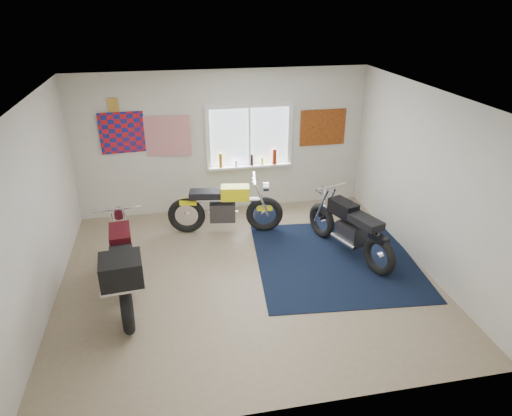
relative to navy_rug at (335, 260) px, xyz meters
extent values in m
plane|color=#9E896B|center=(-1.48, -0.17, -0.01)|extent=(5.50, 5.50, 0.00)
plane|color=white|center=(-1.48, -0.17, 2.69)|extent=(5.50, 5.50, 0.00)
plane|color=silver|center=(-1.48, 2.33, 1.34)|extent=(5.50, 0.00, 5.50)
plane|color=silver|center=(-1.48, -2.67, 1.34)|extent=(5.50, 0.00, 5.50)
plane|color=silver|center=(-4.23, -0.17, 1.34)|extent=(0.00, 5.00, 5.00)
plane|color=silver|center=(1.27, -0.17, 1.34)|extent=(0.00, 5.00, 5.00)
cube|color=black|center=(0.00, 0.00, 0.00)|extent=(2.72, 2.81, 0.01)
cube|color=white|center=(-0.98, 2.31, 1.44)|extent=(1.50, 0.02, 1.10)
cube|color=white|center=(-0.98, 2.30, 2.03)|extent=(1.66, 0.06, 0.08)
cube|color=white|center=(-0.98, 2.30, 0.85)|extent=(1.66, 0.06, 0.08)
cube|color=white|center=(-1.77, 2.30, 1.44)|extent=(0.08, 0.06, 1.10)
cube|color=white|center=(-0.19, 2.30, 1.44)|extent=(0.08, 0.06, 1.10)
cube|color=white|center=(-0.98, 2.30, 1.44)|extent=(0.04, 0.06, 1.10)
cube|color=white|center=(-0.98, 2.24, 0.87)|extent=(1.60, 0.16, 0.04)
cylinder|color=#926115|center=(-1.55, 2.23, 1.03)|extent=(0.07, 0.07, 0.28)
cylinder|color=silver|center=(-1.26, 2.23, 0.95)|extent=(0.06, 0.06, 0.12)
cylinder|color=black|center=(-0.95, 2.23, 1.00)|extent=(0.06, 0.06, 0.22)
cylinder|color=yellow|center=(-0.75, 2.23, 0.96)|extent=(0.05, 0.05, 0.14)
cylinder|color=maroon|center=(-0.51, 2.23, 1.04)|extent=(0.09, 0.09, 0.30)
plane|color=red|center=(-3.18, 2.31, 1.64)|extent=(1.00, 0.07, 1.00)
plane|color=red|center=(-2.53, 2.29, 1.54)|extent=(0.90, 0.09, 0.90)
cube|color=gold|center=(-3.38, 2.31, 2.14)|extent=(0.18, 0.02, 0.24)
cube|color=#A54C14|center=(0.47, 2.31, 1.54)|extent=(0.90, 0.03, 0.70)
torus|color=black|center=(-0.91, 1.22, 0.32)|extent=(0.68, 0.23, 0.66)
torus|color=black|center=(-2.28, 1.43, 0.32)|extent=(0.68, 0.23, 0.66)
cylinder|color=white|center=(-0.91, 1.22, 0.32)|extent=(0.12, 0.11, 0.11)
cylinder|color=white|center=(-2.28, 1.43, 0.32)|extent=(0.12, 0.11, 0.11)
cylinder|color=white|center=(-1.60, 1.33, 0.61)|extent=(1.25, 0.28, 0.09)
cube|color=#2B2B2D|center=(-1.65, 1.33, 0.39)|extent=(0.48, 0.34, 0.34)
cylinder|color=white|center=(-1.62, 1.49, 0.29)|extent=(0.55, 0.15, 0.07)
cube|color=#F6EC0C|center=(-1.42, 1.30, 0.75)|extent=(0.53, 0.33, 0.24)
cube|color=black|center=(-1.94, 1.38, 0.73)|extent=(0.58, 0.36, 0.12)
cube|color=#F6EC0C|center=(-2.23, 1.42, 0.59)|extent=(0.32, 0.20, 0.08)
cube|color=#F6EC0C|center=(-0.91, 1.22, 0.44)|extent=(0.30, 0.18, 0.05)
cylinder|color=white|center=(-1.09, 1.25, 1.01)|extent=(0.13, 0.61, 0.04)
cylinder|color=white|center=(-0.89, 1.22, 0.85)|extent=(0.12, 0.17, 0.16)
torus|color=black|center=(0.03, 0.82, 0.30)|extent=(0.34, 0.63, 0.62)
torus|color=black|center=(0.51, -0.48, 0.30)|extent=(0.34, 0.63, 0.62)
cylinder|color=white|center=(0.03, 0.82, 0.30)|extent=(0.13, 0.14, 0.11)
cylinder|color=white|center=(0.51, -0.48, 0.30)|extent=(0.13, 0.14, 0.11)
cylinder|color=white|center=(0.27, 0.17, 0.61)|extent=(0.51, 1.20, 0.09)
cube|color=#2B2B2D|center=(0.28, 0.12, 0.39)|extent=(0.41, 0.51, 0.34)
cylinder|color=white|center=(0.13, 0.07, 0.29)|extent=(0.25, 0.54, 0.07)
cube|color=black|center=(0.20, 0.34, 0.75)|extent=(0.41, 0.55, 0.24)
cube|color=black|center=(0.39, -0.15, 0.73)|extent=(0.45, 0.61, 0.12)
cube|color=black|center=(0.49, -0.43, 0.59)|extent=(0.25, 0.33, 0.08)
cube|color=black|center=(0.03, 0.82, 0.42)|extent=(0.23, 0.31, 0.05)
cylinder|color=white|center=(0.09, 0.65, 1.00)|extent=(0.59, 0.25, 0.04)
cylinder|color=white|center=(0.02, 0.84, 0.85)|extent=(0.18, 0.15, 0.16)
torus|color=black|center=(-3.31, 0.43, 0.34)|extent=(0.21, 0.71, 0.70)
torus|color=black|center=(-3.16, -1.08, 0.34)|extent=(0.21, 0.71, 0.70)
cylinder|color=white|center=(-3.31, 0.43, 0.34)|extent=(0.12, 0.13, 0.12)
cylinder|color=white|center=(-3.16, -1.08, 0.34)|extent=(0.12, 0.13, 0.12)
cylinder|color=white|center=(-3.23, -0.33, 0.67)|extent=(0.23, 1.37, 0.10)
cube|color=#2B2B2D|center=(-3.23, -0.38, 0.43)|extent=(0.35, 0.51, 0.37)
cylinder|color=white|center=(-3.40, -0.40, 0.32)|extent=(0.13, 0.60, 0.08)
cube|color=#3B090F|center=(-3.25, -0.13, 0.82)|extent=(0.33, 0.57, 0.26)
cube|color=black|center=(-3.20, -0.70, 0.80)|extent=(0.36, 0.62, 0.13)
cube|color=#3B090F|center=(-3.17, -1.03, 0.64)|extent=(0.20, 0.34, 0.09)
cube|color=#3B090F|center=(-3.31, 0.43, 0.47)|extent=(0.18, 0.32, 0.05)
cylinder|color=white|center=(-3.29, 0.24, 1.10)|extent=(0.67, 0.10, 0.04)
cylinder|color=white|center=(-3.31, 0.45, 0.93)|extent=(0.18, 0.12, 0.17)
cube|color=black|center=(-3.15, -1.19, 0.95)|extent=(0.53, 0.50, 0.33)
camera|label=1|loc=(-2.46, -5.94, 3.89)|focal=32.00mm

